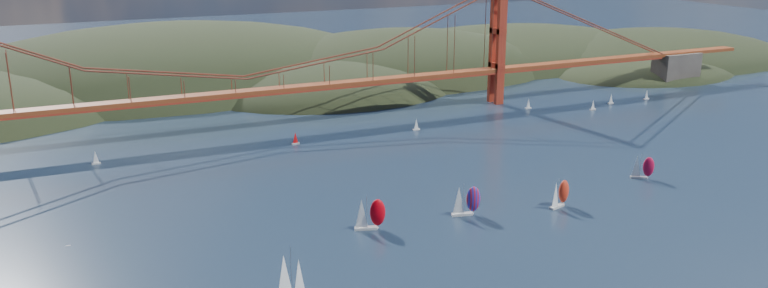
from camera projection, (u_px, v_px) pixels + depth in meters
headlands at (282, 101)px, 414.79m from camera, size 725.00×225.00×96.00m
bridge at (240, 53)px, 297.84m from camera, size 552.00×12.00×55.00m
sloop_navy at (289, 279)px, 163.86m from camera, size 9.28×7.01×13.57m
racer_0 at (369, 213)px, 205.27m from camera, size 8.83×5.37×9.88m
racer_1 at (560, 193)px, 221.89m from camera, size 8.07×4.89×9.04m
racer_2 at (642, 167)px, 247.34m from camera, size 7.39×6.07×8.48m
racer_rwb at (466, 200)px, 215.46m from camera, size 8.70×4.84×9.75m
distant_boat_3 at (96, 158)px, 262.84m from camera, size 3.00×2.00×4.70m
distant_boat_4 at (528, 104)px, 343.54m from camera, size 3.00×2.00×4.70m
distant_boat_5 at (593, 105)px, 340.76m from camera, size 3.00×2.00×4.70m
distant_boat_6 at (611, 99)px, 353.17m from camera, size 3.00×2.00×4.70m
distant_boat_7 at (647, 94)px, 362.13m from camera, size 3.00×2.00×4.70m
distant_boat_8 at (416, 124)px, 307.00m from camera, size 3.00×2.00×4.70m
distant_boat_9 at (295, 138)px, 287.15m from camera, size 3.00×2.00×4.70m
gull at (68, 246)px, 127.72m from camera, size 0.90×0.25×0.17m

